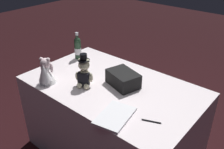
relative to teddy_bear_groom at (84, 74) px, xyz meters
name	(u,v)px	position (x,y,z in m)	size (l,w,h in m)	color
reception_table	(112,120)	(0.17, 0.16, -0.51)	(1.53, 0.93, 0.79)	white
teddy_bear_groom	(84,74)	(0.00, 0.00, 0.00)	(0.14, 0.14, 0.29)	beige
teddy_bear_bride	(46,72)	(-0.28, -0.19, -0.01)	(0.18, 0.20, 0.24)	white
champagne_bottle	(78,48)	(-0.45, 0.35, 0.00)	(0.07, 0.07, 0.28)	#203B25
signing_pen	(152,121)	(0.71, -0.04, -0.11)	(0.14, 0.06, 0.01)	black
gift_case_black	(123,79)	(0.25, 0.22, -0.05)	(0.32, 0.26, 0.13)	black
guestbook	(115,116)	(0.48, -0.17, -0.11)	(0.20, 0.31, 0.02)	white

